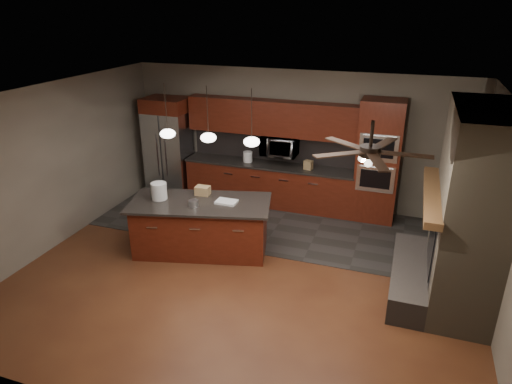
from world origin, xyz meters
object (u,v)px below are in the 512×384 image
at_px(counter_bucket, 248,157).
at_px(oven_tower, 378,162).
at_px(paint_can, 193,203).
at_px(refrigerator, 169,147).
at_px(kitchen_island, 201,226).
at_px(cardboard_box, 203,191).
at_px(paint_tray, 226,202).
at_px(counter_box, 308,165).
at_px(white_bucket, 159,191).
at_px(microwave, 280,146).

bearing_deg(counter_bucket, oven_tower, -0.16).
height_order(paint_can, counter_bucket, counter_bucket).
bearing_deg(refrigerator, kitchen_island, -51.02).
bearing_deg(counter_bucket, kitchen_island, -90.66).
bearing_deg(kitchen_island, cardboard_box, 91.19).
bearing_deg(paint_tray, refrigerator, 137.21).
xyz_separation_m(counter_bucket, counter_box, (1.31, -0.05, -0.02)).
height_order(oven_tower, refrigerator, oven_tower).
bearing_deg(counter_box, paint_tray, -99.76).
relative_size(white_bucket, cardboard_box, 1.17).
height_order(paint_tray, counter_bucket, counter_bucket).
height_order(kitchen_island, paint_can, paint_can).
distance_m(oven_tower, cardboard_box, 3.40).
relative_size(paint_tray, counter_bucket, 1.59).
bearing_deg(paint_can, refrigerator, 126.40).
relative_size(kitchen_island, counter_box, 14.06).
distance_m(kitchen_island, paint_can, 0.54).
xyz_separation_m(oven_tower, counter_bucket, (-2.65, 0.01, -0.18)).
relative_size(refrigerator, paint_tray, 6.21).
xyz_separation_m(microwave, paint_tray, (-0.26, -2.22, -0.36)).
relative_size(white_bucket, paint_tray, 0.82).
xyz_separation_m(microwave, counter_box, (0.64, -0.10, -0.31)).
relative_size(paint_tray, cardboard_box, 1.43).
xyz_separation_m(refrigerator, paint_can, (1.77, -2.39, -0.10)).
distance_m(paint_can, paint_tray, 0.55).
bearing_deg(microwave, counter_bucket, -175.75).
bearing_deg(kitchen_island, counter_bucket, 75.12).
xyz_separation_m(cardboard_box, counter_bucket, (0.11, 1.99, 0.01)).
relative_size(kitchen_island, cardboard_box, 10.47).
relative_size(oven_tower, refrigerator, 1.11).
height_order(refrigerator, white_bucket, refrigerator).
height_order(oven_tower, kitchen_island, oven_tower).
xyz_separation_m(kitchen_island, paint_tray, (0.44, 0.11, 0.47)).
relative_size(kitchen_island, white_bucket, 8.93).
height_order(paint_can, counter_box, counter_box).
distance_m(microwave, paint_tray, 2.27).
relative_size(microwave, cardboard_box, 3.02).
bearing_deg(counter_box, kitchen_island, -107.62).
height_order(microwave, counter_bucket, microwave).
xyz_separation_m(microwave, white_bucket, (-1.40, -2.43, -0.24)).
xyz_separation_m(microwave, refrigerator, (-2.48, -0.13, -0.23)).
distance_m(oven_tower, refrigerator, 4.46).
bearing_deg(cardboard_box, counter_box, 50.83).
bearing_deg(counter_box, microwave, -175.68).
bearing_deg(oven_tower, refrigerator, -179.05).
bearing_deg(oven_tower, counter_box, -178.18).
height_order(oven_tower, cardboard_box, oven_tower).
bearing_deg(microwave, oven_tower, -1.66).
distance_m(white_bucket, paint_can, 0.69).
distance_m(white_bucket, cardboard_box, 0.74).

